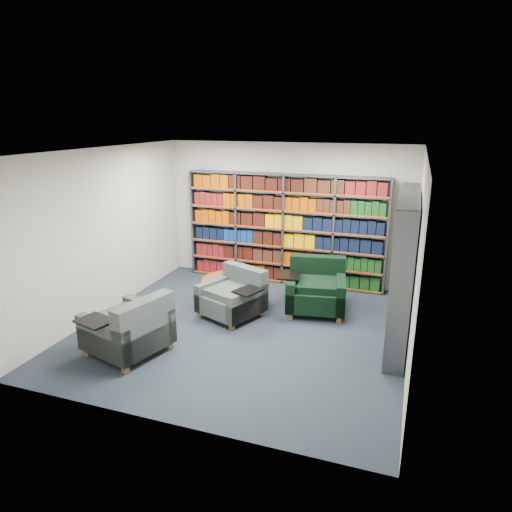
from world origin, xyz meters
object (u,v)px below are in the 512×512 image
(chair_teal_left, at_px, (235,297))
(chair_green_right, at_px, (316,290))
(coffee_table, at_px, (230,284))
(chair_teal_front, at_px, (132,331))

(chair_teal_left, xyz_separation_m, chair_green_right, (1.25, 0.71, 0.03))
(coffee_table, bearing_deg, chair_green_right, 11.11)
(chair_teal_left, height_order, coffee_table, chair_teal_left)
(chair_teal_left, bearing_deg, chair_teal_front, -117.05)
(chair_teal_front, relative_size, coffee_table, 1.26)
(chair_teal_left, relative_size, coffee_table, 1.17)
(chair_green_right, relative_size, coffee_table, 1.22)
(chair_green_right, bearing_deg, coffee_table, -168.89)
(chair_teal_left, height_order, chair_teal_front, chair_teal_front)
(chair_teal_front, bearing_deg, chair_teal_left, 62.95)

